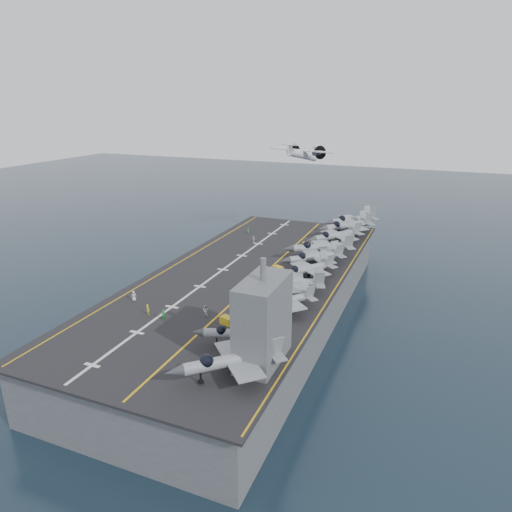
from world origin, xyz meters
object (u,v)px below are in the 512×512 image
at_px(tow_cart_a, 227,320).
at_px(transport_plane, 303,155).
at_px(island_superstructure, 263,311).
at_px(fighter_jet_0, 233,359).

distance_m(tow_cart_a, transport_plane, 87.23).
relative_size(island_superstructure, transport_plane, 0.54).
bearing_deg(island_superstructure, transport_plane, 103.89).
height_order(fighter_jet_0, tow_cart_a, fighter_jet_0).
relative_size(tow_cart_a, transport_plane, 0.09).
xyz_separation_m(island_superstructure, fighter_jet_0, (-2.15, -5.14, -4.83)).
bearing_deg(tow_cart_a, transport_plane, 99.10).
xyz_separation_m(island_superstructure, transport_plane, (-22.87, 92.45, 10.01)).
xyz_separation_m(fighter_jet_0, tow_cart_a, (-7.19, 13.09, -2.04)).
distance_m(island_superstructure, tow_cart_a, 14.05).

